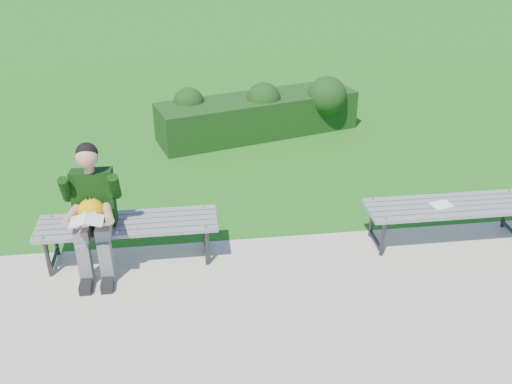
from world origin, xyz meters
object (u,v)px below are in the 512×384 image
object	(u,v)px
hedge	(263,112)
bench_right	(450,209)
bench_left	(128,227)
paper_sheet	(441,205)
seated_boy	(92,207)

from	to	relation	value
hedge	bench_right	distance (m)	3.71
bench_left	paper_sheet	distance (m)	3.28
bench_right	bench_left	bearing A→B (deg)	178.83
hedge	seated_boy	size ratio (longest dim) A/B	2.45
seated_boy	paper_sheet	distance (m)	3.59
paper_sheet	hedge	bearing A→B (deg)	113.13
seated_boy	paper_sheet	size ratio (longest dim) A/B	5.25
bench_left	paper_sheet	bearing A→B (deg)	-1.20
hedge	bench_right	world-z (taller)	hedge
bench_left	hedge	bearing A→B (deg)	60.85
hedge	seated_boy	world-z (taller)	seated_boy
bench_right	seated_boy	distance (m)	3.69
hedge	bench_left	distance (m)	3.78
bench_right	paper_sheet	xyz separation A→B (m)	(-0.10, 0.00, 0.06)
bench_right	hedge	bearing A→B (deg)	114.56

